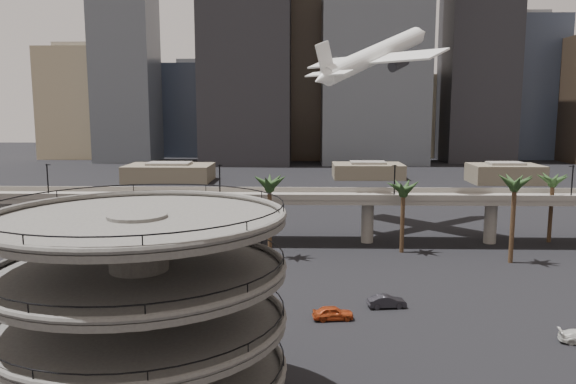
{
  "coord_description": "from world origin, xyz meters",
  "views": [
    {
      "loc": [
        -0.79,
        -44.45,
        24.01
      ],
      "look_at": [
        -2.64,
        28.0,
        13.19
      ],
      "focal_mm": 35.0,
      "sensor_mm": 36.0,
      "label": 1
    }
  ],
  "objects_px": {
    "car_a": "(333,313)",
    "car_b": "(387,302)",
    "parking_ramp": "(140,298)",
    "overpass": "(307,202)",
    "airborne_jet": "(375,56)"
  },
  "relations": [
    {
      "from": "airborne_jet",
      "to": "car_b",
      "type": "bearing_deg",
      "value": -137.9
    },
    {
      "from": "parking_ramp",
      "to": "car_b",
      "type": "xyz_separation_m",
      "value": [
        22.55,
        25.26,
        -9.07
      ]
    },
    {
      "from": "overpass",
      "to": "car_b",
      "type": "bearing_deg",
      "value": -74.19
    },
    {
      "from": "parking_ramp",
      "to": "airborne_jet",
      "type": "distance_m",
      "value": 82.64
    },
    {
      "from": "parking_ramp",
      "to": "car_a",
      "type": "xyz_separation_m",
      "value": [
        15.79,
        21.16,
        -9.04
      ]
    },
    {
      "from": "car_a",
      "to": "car_b",
      "type": "xyz_separation_m",
      "value": [
        6.77,
        4.1,
        -0.03
      ]
    },
    {
      "from": "parking_ramp",
      "to": "overpass",
      "type": "distance_m",
      "value": 60.46
    },
    {
      "from": "airborne_jet",
      "to": "car_b",
      "type": "height_order",
      "value": "airborne_jet"
    },
    {
      "from": "overpass",
      "to": "car_a",
      "type": "height_order",
      "value": "overpass"
    },
    {
      "from": "overpass",
      "to": "car_a",
      "type": "relative_size",
      "value": 27.73
    },
    {
      "from": "car_a",
      "to": "car_b",
      "type": "distance_m",
      "value": 7.91
    },
    {
      "from": "overpass",
      "to": "airborne_jet",
      "type": "distance_m",
      "value": 33.91
    },
    {
      "from": "airborne_jet",
      "to": "car_b",
      "type": "distance_m",
      "value": 59.6
    },
    {
      "from": "overpass",
      "to": "parking_ramp",
      "type": "bearing_deg",
      "value": -102.43
    },
    {
      "from": "parking_ramp",
      "to": "car_b",
      "type": "relative_size",
      "value": 4.77
    }
  ]
}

